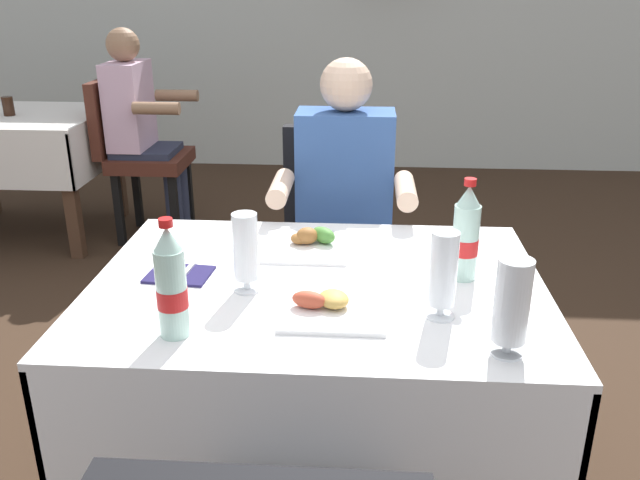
{
  "coord_description": "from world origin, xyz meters",
  "views": [
    {
      "loc": [
        0.1,
        -1.69,
        1.52
      ],
      "look_at": [
        -0.01,
        0.03,
        0.84
      ],
      "focal_mm": 37.26,
      "sensor_mm": 36.0,
      "label": 1
    }
  ],
  "objects_px": {
    "seated_diner_far": "(344,210)",
    "plate_near_camera": "(330,305)",
    "chair_far_diner_seat": "(333,237)",
    "plate_far_diner": "(309,243)",
    "background_table_tumbler": "(8,106)",
    "background_patron": "(141,124)",
    "beer_glass_left": "(512,305)",
    "background_chair_right": "(135,149)",
    "beer_glass_right": "(246,252)",
    "cola_bottle_secondary": "(466,236)",
    "napkin_cutlery_set": "(179,274)",
    "cola_bottle_primary": "(171,285)",
    "beer_glass_middle": "(443,273)",
    "background_dining_table": "(18,144)",
    "main_dining_table": "(318,336)"
  },
  "relations": [
    {
      "from": "beer_glass_right",
      "to": "background_dining_table",
      "type": "bearing_deg",
      "value": 128.31
    },
    {
      "from": "main_dining_table",
      "to": "chair_far_diner_seat",
      "type": "bearing_deg",
      "value": 90.0
    },
    {
      "from": "seated_diner_far",
      "to": "napkin_cutlery_set",
      "type": "distance_m",
      "value": 0.85
    },
    {
      "from": "main_dining_table",
      "to": "plate_far_diner",
      "type": "distance_m",
      "value": 0.3
    },
    {
      "from": "background_chair_right",
      "to": "plate_near_camera",
      "type": "bearing_deg",
      "value": -61.33
    },
    {
      "from": "chair_far_diner_seat",
      "to": "background_table_tumbler",
      "type": "height_order",
      "value": "chair_far_diner_seat"
    },
    {
      "from": "seated_diner_far",
      "to": "cola_bottle_primary",
      "type": "height_order",
      "value": "seated_diner_far"
    },
    {
      "from": "background_table_tumbler",
      "to": "cola_bottle_primary",
      "type": "bearing_deg",
      "value": -55.89
    },
    {
      "from": "plate_far_diner",
      "to": "chair_far_diner_seat",
      "type": "bearing_deg",
      "value": 85.91
    },
    {
      "from": "chair_far_diner_seat",
      "to": "plate_far_diner",
      "type": "relative_size",
      "value": 3.8
    },
    {
      "from": "beer_glass_left",
      "to": "cola_bottle_primary",
      "type": "xyz_separation_m",
      "value": [
        -0.74,
        0.04,
        0.01
      ]
    },
    {
      "from": "plate_far_diner",
      "to": "background_dining_table",
      "type": "distance_m",
      "value": 2.78
    },
    {
      "from": "chair_far_diner_seat",
      "to": "beer_glass_left",
      "type": "bearing_deg",
      "value": -69.85
    },
    {
      "from": "seated_diner_far",
      "to": "beer_glass_middle",
      "type": "relative_size",
      "value": 5.74
    },
    {
      "from": "main_dining_table",
      "to": "background_table_tumbler",
      "type": "height_order",
      "value": "background_table_tumbler"
    },
    {
      "from": "beer_glass_left",
      "to": "main_dining_table",
      "type": "bearing_deg",
      "value": 141.82
    },
    {
      "from": "seated_diner_far",
      "to": "napkin_cutlery_set",
      "type": "xyz_separation_m",
      "value": [
        -0.43,
        -0.73,
        0.05
      ]
    },
    {
      "from": "plate_near_camera",
      "to": "plate_far_diner",
      "type": "relative_size",
      "value": 0.99
    },
    {
      "from": "beer_glass_left",
      "to": "beer_glass_middle",
      "type": "xyz_separation_m",
      "value": [
        -0.13,
        0.16,
        -0.0
      ]
    },
    {
      "from": "cola_bottle_secondary",
      "to": "background_dining_table",
      "type": "relative_size",
      "value": 0.27
    },
    {
      "from": "plate_far_diner",
      "to": "beer_glass_middle",
      "type": "relative_size",
      "value": 1.16
    },
    {
      "from": "cola_bottle_primary",
      "to": "main_dining_table",
      "type": "bearing_deg",
      "value": 45.24
    },
    {
      "from": "main_dining_table",
      "to": "beer_glass_right",
      "type": "distance_m",
      "value": 0.34
    },
    {
      "from": "cola_bottle_primary",
      "to": "background_table_tumbler",
      "type": "xyz_separation_m",
      "value": [
        -1.68,
        2.48,
        -0.07
      ]
    },
    {
      "from": "seated_diner_far",
      "to": "plate_near_camera",
      "type": "distance_m",
      "value": 0.91
    },
    {
      "from": "beer_glass_left",
      "to": "background_table_tumbler",
      "type": "height_order",
      "value": "beer_glass_left"
    },
    {
      "from": "beer_glass_right",
      "to": "background_table_tumbler",
      "type": "bearing_deg",
      "value": 128.85
    },
    {
      "from": "plate_near_camera",
      "to": "beer_glass_middle",
      "type": "height_order",
      "value": "beer_glass_middle"
    },
    {
      "from": "beer_glass_left",
      "to": "background_patron",
      "type": "height_order",
      "value": "background_patron"
    },
    {
      "from": "napkin_cutlery_set",
      "to": "cola_bottle_primary",
      "type": "bearing_deg",
      "value": -76.37
    },
    {
      "from": "cola_bottle_primary",
      "to": "background_dining_table",
      "type": "xyz_separation_m",
      "value": [
        -1.68,
        2.53,
        -0.31
      ]
    },
    {
      "from": "beer_glass_left",
      "to": "plate_near_camera",
      "type": "bearing_deg",
      "value": 156.05
    },
    {
      "from": "plate_near_camera",
      "to": "background_dining_table",
      "type": "relative_size",
      "value": 0.25
    },
    {
      "from": "beer_glass_right",
      "to": "cola_bottle_secondary",
      "type": "relative_size",
      "value": 0.76
    },
    {
      "from": "beer_glass_right",
      "to": "background_table_tumbler",
      "type": "xyz_separation_m",
      "value": [
        -1.8,
        2.24,
        -0.06
      ]
    },
    {
      "from": "cola_bottle_secondary",
      "to": "background_patron",
      "type": "relative_size",
      "value": 0.22
    },
    {
      "from": "beer_glass_left",
      "to": "chair_far_diner_seat",
      "type": "bearing_deg",
      "value": 110.15
    },
    {
      "from": "seated_diner_far",
      "to": "napkin_cutlery_set",
      "type": "relative_size",
      "value": 6.5
    },
    {
      "from": "cola_bottle_primary",
      "to": "background_dining_table",
      "type": "bearing_deg",
      "value": 123.65
    },
    {
      "from": "plate_far_diner",
      "to": "napkin_cutlery_set",
      "type": "bearing_deg",
      "value": -146.26
    },
    {
      "from": "plate_far_diner",
      "to": "background_dining_table",
      "type": "bearing_deg",
      "value": 134.4
    },
    {
      "from": "cola_bottle_secondary",
      "to": "background_table_tumbler",
      "type": "bearing_deg",
      "value": 138.23
    },
    {
      "from": "beer_glass_right",
      "to": "background_dining_table",
      "type": "height_order",
      "value": "beer_glass_right"
    },
    {
      "from": "chair_far_diner_seat",
      "to": "plate_far_diner",
      "type": "height_order",
      "value": "chair_far_diner_seat"
    },
    {
      "from": "main_dining_table",
      "to": "beer_glass_left",
      "type": "distance_m",
      "value": 0.62
    },
    {
      "from": "background_table_tumbler",
      "to": "plate_far_diner",
      "type": "bearing_deg",
      "value": -44.96
    },
    {
      "from": "plate_near_camera",
      "to": "background_patron",
      "type": "relative_size",
      "value": 0.2
    },
    {
      "from": "beer_glass_middle",
      "to": "napkin_cutlery_set",
      "type": "xyz_separation_m",
      "value": [
        -0.69,
        0.19,
        -0.11
      ]
    },
    {
      "from": "beer_glass_middle",
      "to": "beer_glass_left",
      "type": "bearing_deg",
      "value": -51.92
    },
    {
      "from": "main_dining_table",
      "to": "beer_glass_right",
      "type": "xyz_separation_m",
      "value": [
        -0.18,
        -0.07,
        0.28
      ]
    }
  ]
}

